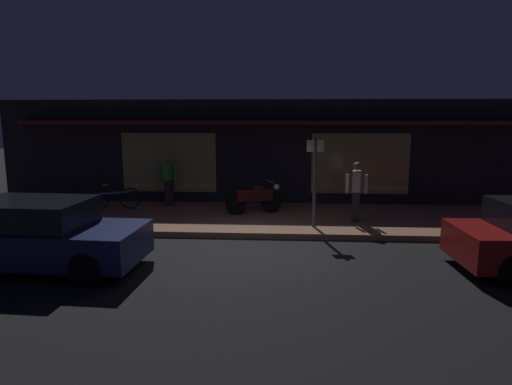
# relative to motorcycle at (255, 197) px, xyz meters

# --- Properties ---
(ground_plane) EXTENTS (60.00, 60.00, 0.00)m
(ground_plane) POSITION_rel_motorcycle_xyz_m (0.17, -3.29, -0.65)
(ground_plane) COLOR black
(sidewalk_slab) EXTENTS (18.00, 4.00, 0.15)m
(sidewalk_slab) POSITION_rel_motorcycle_xyz_m (0.17, -0.29, -0.57)
(sidewalk_slab) COLOR #8C6047
(sidewalk_slab) RESTS_ON ground_plane
(storefront_building) EXTENTS (18.00, 3.30, 3.60)m
(storefront_building) POSITION_rel_motorcycle_xyz_m (0.17, 3.10, 1.16)
(storefront_building) COLOR black
(storefront_building) RESTS_ON ground_plane
(motorcycle) EXTENTS (1.63, 0.80, 0.97)m
(motorcycle) POSITION_rel_motorcycle_xyz_m (0.00, 0.00, 0.00)
(motorcycle) COLOR black
(motorcycle) RESTS_ON sidewalk_slab
(bicycle_parked) EXTENTS (1.42, 0.94, 0.91)m
(bicycle_parked) POSITION_rel_motorcycle_xyz_m (-4.43, 0.21, -0.14)
(bicycle_parked) COLOR black
(bicycle_parked) RESTS_ON sidewalk_slab
(person_photographer) EXTENTS (0.61, 0.43, 1.67)m
(person_photographer) POSITION_rel_motorcycle_xyz_m (-2.90, 1.09, 0.38)
(person_photographer) COLOR #28232D
(person_photographer) RESTS_ON sidewalk_slab
(person_bystander) EXTENTS (0.62, 0.41, 1.67)m
(person_bystander) POSITION_rel_motorcycle_xyz_m (2.87, -0.85, 0.38)
(person_bystander) COLOR #28232D
(person_bystander) RESTS_ON sidewalk_slab
(sign_post) EXTENTS (0.44, 0.09, 2.40)m
(sign_post) POSITION_rel_motorcycle_xyz_m (1.67, -1.51, 0.86)
(sign_post) COLOR #47474C
(sign_post) RESTS_ON sidewalk_slab
(parked_car_near) EXTENTS (4.18, 1.96, 1.42)m
(parked_car_near) POSITION_rel_motorcycle_xyz_m (-4.07, -4.76, 0.06)
(parked_car_near) COLOR black
(parked_car_near) RESTS_ON ground_plane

